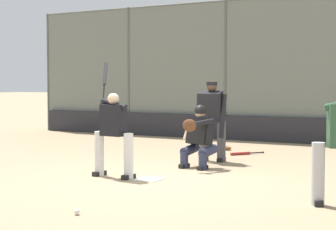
{
  "coord_description": "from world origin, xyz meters",
  "views": [
    {
      "loc": [
        -4.92,
        8.13,
        1.62
      ],
      "look_at": [
        0.2,
        -1.0,
        1.05
      ],
      "focal_mm": 60.0,
      "sensor_mm": 36.0,
      "label": 1
    }
  ],
  "objects": [
    {
      "name": "fielding_glove_on_dirt",
      "position": [
        0.57,
        -4.56,
        0.05
      ],
      "size": [
        0.28,
        0.21,
        0.1
      ],
      "color": "brown",
      "rests_on": "ground_plane"
    },
    {
      "name": "baseball_loose",
      "position": [
        -0.57,
        2.68,
        0.04
      ],
      "size": [
        0.07,
        0.07,
        0.07
      ],
      "primitive_type": "sphere",
      "color": "white",
      "rests_on": "ground_plane"
    },
    {
      "name": "umpire_home",
      "position": [
        0.02,
        -2.57,
        0.91
      ],
      "size": [
        0.69,
        0.44,
        1.69
      ],
      "rotation": [
        0.0,
        0.0,
        0.07
      ],
      "color": "#4C4C51",
      "rests_on": "ground_plane"
    },
    {
      "name": "ground_plane",
      "position": [
        0.0,
        0.0,
        0.0
      ],
      "size": [
        160.0,
        160.0,
        0.0
      ],
      "primitive_type": "plane",
      "color": "tan"
    },
    {
      "name": "batter_at_plate",
      "position": [
        0.66,
        0.12,
        0.8
      ],
      "size": [
        0.93,
        0.66,
        2.03
      ],
      "rotation": [
        0.0,
        0.0,
        -0.09
      ],
      "color": "silver",
      "rests_on": "ground_plane"
    },
    {
      "name": "home_plate_marker",
      "position": [
        0.0,
        0.0,
        0.01
      ],
      "size": [
        0.43,
        0.43,
        0.01
      ],
      "primitive_type": "cube",
      "color": "white",
      "rests_on": "ground_plane"
    },
    {
      "name": "catcher_behind_plate",
      "position": [
        -0.14,
        -1.6,
        0.64
      ],
      "size": [
        0.66,
        0.79,
        1.23
      ],
      "rotation": [
        0.0,
        0.0,
        -0.1
      ],
      "color": "#2D334C",
      "rests_on": "ground_plane"
    },
    {
      "name": "spare_bat_near_backstop",
      "position": [
        -0.15,
        -3.91,
        0.03
      ],
      "size": [
        0.58,
        0.73,
        0.07
      ],
      "rotation": [
        0.0,
        0.0,
        0.91
      ],
      "color": "black",
      "rests_on": "ground_plane"
    },
    {
      "name": "padding_wall",
      "position": [
        0.0,
        -7.05,
        0.35
      ],
      "size": [
        16.68,
        0.18,
        0.71
      ],
      "primitive_type": "cube",
      "color": "#28282D",
      "rests_on": "ground_plane"
    },
    {
      "name": "backstop_fence",
      "position": [
        0.0,
        -7.15,
        2.14
      ],
      "size": [
        17.1,
        0.08,
        4.11
      ],
      "color": "#515651",
      "rests_on": "ground_plane"
    },
    {
      "name": "bleachers_beyond",
      "position": [
        1.86,
        -9.3,
        0.38
      ],
      "size": [
        11.91,
        1.95,
        1.16
      ],
      "color": "slate",
      "rests_on": "ground_plane"
    }
  ]
}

